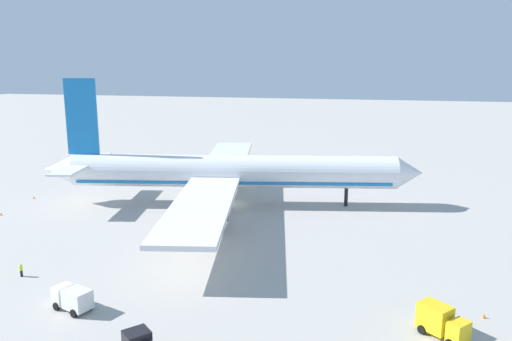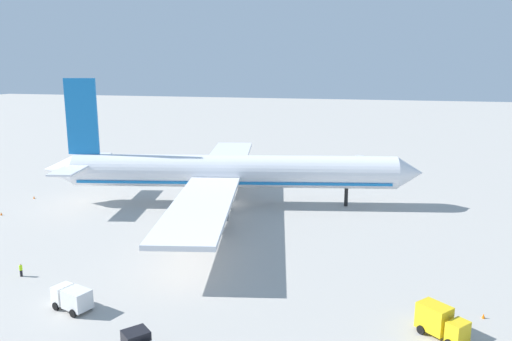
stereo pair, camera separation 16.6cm
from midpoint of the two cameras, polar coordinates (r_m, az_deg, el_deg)
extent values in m
plane|color=#ADA8A0|center=(97.56, -2.58, -3.88)|extent=(600.00, 600.00, 0.00)
cylinder|color=white|center=(95.95, -2.62, -0.07)|extent=(61.76, 18.09, 6.19)
cone|color=white|center=(98.75, 17.03, -0.25)|extent=(6.03, 6.91, 6.06)
cone|color=white|center=(104.58, -21.49, 0.10)|extent=(7.21, 6.97, 5.88)
cube|color=#1972BF|center=(101.09, -19.29, 5.80)|extent=(5.98, 1.66, 14.43)
cube|color=white|center=(108.01, -18.05, 1.38)|extent=(6.27, 10.71, 0.36)
cube|color=white|center=(97.17, -20.47, 0.07)|extent=(6.27, 10.71, 0.36)
cube|color=white|center=(116.91, -3.21, 1.66)|extent=(15.80, 36.85, 0.70)
cylinder|color=slate|center=(112.01, -2.96, 0.03)|extent=(5.84, 4.74, 3.80)
cube|color=white|center=(76.33, -6.32, -4.05)|extent=(15.80, 36.85, 0.70)
cylinder|color=slate|center=(81.90, -5.03, -4.48)|extent=(5.78, 4.58, 3.65)
cylinder|color=black|center=(97.60, 10.17, -2.98)|extent=(0.70, 0.70, 3.54)
cylinder|color=black|center=(102.30, -4.06, -2.12)|extent=(0.70, 0.70, 3.54)
cylinder|color=black|center=(92.53, -4.78, -3.66)|extent=(0.70, 0.70, 3.54)
cube|color=#1972BF|center=(96.32, -2.61, -1.06)|extent=(59.27, 17.31, 0.50)
cube|color=yellow|center=(54.48, 21.97, -16.62)|extent=(2.54, 2.61, 1.99)
cube|color=yellow|center=(55.58, 19.59, -15.44)|extent=(3.74, 3.64, 2.67)
cube|color=black|center=(54.01, 22.49, -16.33)|extent=(1.24, 1.42, 0.88)
cylinder|color=black|center=(55.83, 22.38, -17.08)|extent=(0.88, 0.81, 0.90)
cylinder|color=black|center=(57.31, 19.59, -16.07)|extent=(0.88, 0.81, 0.90)
cylinder|color=black|center=(55.72, 18.26, -16.82)|extent=(0.88, 0.81, 0.90)
cube|color=black|center=(50.63, -13.83, -17.55)|extent=(1.32, 1.49, 0.96)
cube|color=white|center=(61.87, -21.19, -12.97)|extent=(2.00, 2.47, 2.04)
cube|color=silver|center=(60.01, -19.74, -13.62)|extent=(3.40, 2.94, 2.11)
cube|color=black|center=(62.03, -21.50, -12.41)|extent=(0.65, 1.72, 0.90)
cylinder|color=black|center=(61.65, -21.86, -14.17)|extent=(0.95, 0.57, 0.90)
cylinder|color=black|center=(62.75, -20.24, -13.56)|extent=(0.95, 0.57, 0.90)
cylinder|color=black|center=(59.46, -20.13, -15.03)|extent=(0.95, 0.57, 0.90)
cylinder|color=black|center=(60.61, -18.49, -14.37)|extent=(0.95, 0.57, 0.90)
cube|color=gray|center=(144.98, 11.65, 1.29)|extent=(2.81, 2.16, 0.15)
cylinder|color=#333338|center=(144.43, 12.21, 1.22)|extent=(0.59, 0.28, 0.08)
cube|color=silver|center=(144.88, 11.66, 1.51)|extent=(2.39, 1.90, 0.99)
cylinder|color=black|center=(145.29, 12.09, 1.26)|extent=(0.42, 0.25, 0.40)
cylinder|color=black|center=(144.01, 11.89, 1.17)|extent=(0.42, 0.25, 0.40)
cylinder|color=black|center=(145.98, 11.41, 1.34)|extent=(0.42, 0.25, 0.40)
cylinder|color=black|center=(144.71, 11.19, 1.25)|extent=(0.42, 0.25, 0.40)
cylinder|color=black|center=(72.25, -25.20, -10.55)|extent=(0.35, 0.35, 0.86)
cylinder|color=#B2F219|center=(71.98, -25.25, -10.00)|extent=(0.44, 0.44, 0.64)
sphere|color=beige|center=(71.83, -25.28, -9.67)|extent=(0.23, 0.23, 0.23)
cone|color=orange|center=(101.64, -27.08, -4.42)|extent=(0.36, 0.36, 0.55)
cone|color=orange|center=(133.30, -13.46, 0.26)|extent=(0.36, 0.36, 0.55)
cone|color=orange|center=(111.03, -24.01, -2.82)|extent=(0.36, 0.36, 0.55)
cone|color=orange|center=(61.13, 24.45, -14.81)|extent=(0.36, 0.36, 0.55)
camera|label=1|loc=(0.08, -90.05, -0.01)|focal=35.14mm
camera|label=2|loc=(0.08, 89.95, 0.01)|focal=35.14mm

